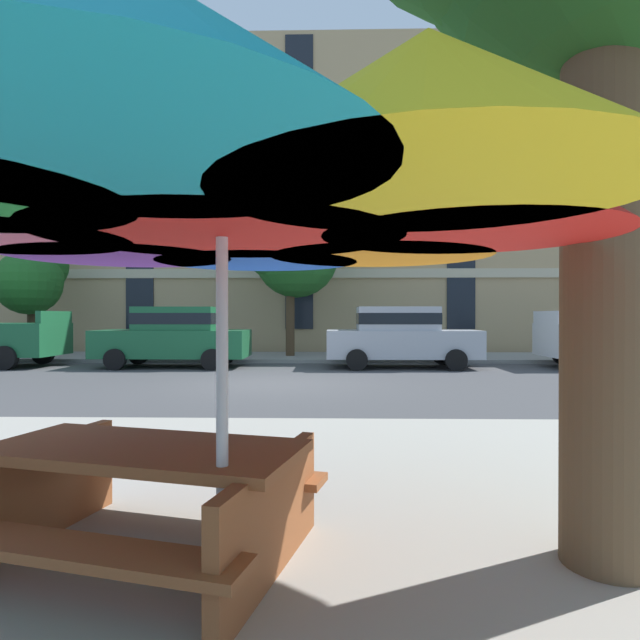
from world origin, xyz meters
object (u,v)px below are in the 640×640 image
Objects in this scene: sedan_green at (175,335)px; picnic_table at (144,494)px; street_tree_left at (34,277)px; street_tree_middle at (292,243)px; patio_umbrella at (222,180)px; sedan_silver at (400,335)px.

picnic_table is at bearing -73.77° from sedan_green.
street_tree_left reaches higher than picnic_table.
sedan_green is 7.08m from street_tree_left.
street_tree_middle is at bearing -1.60° from street_tree_left.
sedan_green is 13.41m from patio_umbrella.
sedan_silver is 12.69m from picnic_table.
picnic_table is at bearing -88.75° from street_tree_middle.
picnic_table is (0.33, -15.16, -3.57)m from street_tree_middle.
street_tree_left is at bearing 122.75° from patio_umbrella.
street_tree_middle is 15.58m from picnic_table.
street_tree_left is 18.82m from patio_umbrella.
patio_umbrella is (-2.53, -12.70, 1.23)m from sedan_silver.
patio_umbrella is (0.87, -15.56, -1.88)m from street_tree_middle.
street_tree_middle reaches higher than sedan_green.
street_tree_left is 1.13× the size of patio_umbrella.
street_tree_left is at bearing 178.40° from street_tree_middle.
sedan_green is 1.13× the size of patio_umbrella.
street_tree_left is (-12.70, 3.12, 1.97)m from sedan_silver.
patio_umbrella is at bearing -36.41° from picnic_table.
patio_umbrella reaches higher than sedan_silver.
sedan_green is at bearing 107.98° from patio_umbrella.
sedan_green is 5.33m from street_tree_middle.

